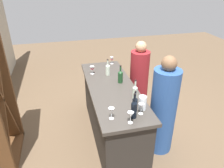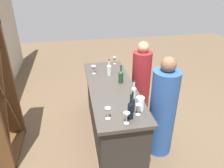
% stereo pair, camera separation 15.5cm
% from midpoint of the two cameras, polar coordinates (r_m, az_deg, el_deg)
% --- Properties ---
extents(ground_plane, '(12.00, 12.00, 0.00)m').
position_cam_midpoint_polar(ground_plane, '(3.93, 1.16, -13.11)').
color(ground_plane, brown).
extents(bar_counter, '(2.09, 0.72, 0.95)m').
position_cam_midpoint_polar(bar_counter, '(3.63, 1.23, -7.35)').
color(bar_counter, '#2A2723').
rests_on(bar_counter, ground).
extents(wine_bottle_leftmost_near_black, '(0.07, 0.07, 0.34)m').
position_cam_midpoint_polar(wine_bottle_leftmost_near_black, '(2.64, 6.62, -6.65)').
color(wine_bottle_leftmost_near_black, black).
rests_on(wine_bottle_leftmost_near_black, bar_counter).
extents(wine_bottle_second_left_near_black, '(0.07, 0.07, 0.30)m').
position_cam_midpoint_polar(wine_bottle_second_left_near_black, '(2.76, 6.97, -5.39)').
color(wine_bottle_second_left_near_black, black).
rests_on(wine_bottle_second_left_near_black, bar_counter).
extents(wine_bottle_center_clear_pale, '(0.07, 0.07, 0.29)m').
position_cam_midpoint_polar(wine_bottle_center_clear_pale, '(3.03, 7.21, -2.18)').
color(wine_bottle_center_clear_pale, '#B7C6B2').
rests_on(wine_bottle_center_clear_pale, bar_counter).
extents(wine_bottle_second_right_olive_green, '(0.08, 0.08, 0.30)m').
position_cam_midpoint_polar(wine_bottle_second_right_olive_green, '(3.47, 3.64, 2.03)').
color(wine_bottle_second_right_olive_green, '#193D1E').
rests_on(wine_bottle_second_right_olive_green, bar_counter).
extents(wine_bottle_rightmost_clear_pale, '(0.07, 0.07, 0.29)m').
position_cam_midpoint_polar(wine_bottle_rightmost_clear_pale, '(3.73, 0.41, 3.96)').
color(wine_bottle_rightmost_clear_pale, '#B7C6B2').
rests_on(wine_bottle_rightmost_clear_pale, bar_counter).
extents(wine_glass_near_left, '(0.06, 0.06, 0.14)m').
position_cam_midpoint_polar(wine_glass_near_left, '(4.21, 1.70, 6.56)').
color(wine_glass_near_left, white).
rests_on(wine_glass_near_left, bar_counter).
extents(wine_glass_near_center, '(0.07, 0.07, 0.15)m').
position_cam_midpoint_polar(wine_glass_near_center, '(2.72, 8.59, -6.09)').
color(wine_glass_near_center, white).
rests_on(wine_glass_near_center, bar_counter).
extents(wine_glass_near_right, '(0.08, 0.08, 0.15)m').
position_cam_midpoint_polar(wine_glass_near_right, '(2.56, 5.62, -8.29)').
color(wine_glass_near_right, white).
rests_on(wine_glass_near_right, bar_counter).
extents(wine_glass_far_left, '(0.07, 0.07, 0.16)m').
position_cam_midpoint_polar(wine_glass_far_left, '(2.62, 0.59, -7.13)').
color(wine_glass_far_left, white).
rests_on(wine_glass_far_left, bar_counter).
extents(wine_glass_far_center, '(0.07, 0.07, 0.14)m').
position_cam_midpoint_polar(wine_glass_far_center, '(3.79, -3.69, 4.16)').
color(wine_glass_far_center, white).
rests_on(wine_glass_far_center, bar_counter).
extents(water_pitcher, '(0.10, 0.10, 0.19)m').
position_cam_midpoint_polar(water_pitcher, '(2.82, 9.00, -5.17)').
color(water_pitcher, silver).
rests_on(water_pitcher, bar_counter).
extents(person_left_guest, '(0.45, 0.45, 1.47)m').
position_cam_midpoint_polar(person_left_guest, '(4.18, 8.70, 0.49)').
color(person_left_guest, maroon).
rests_on(person_left_guest, ground).
extents(person_center_guest, '(0.45, 0.45, 1.58)m').
position_cam_midpoint_polar(person_center_guest, '(3.32, 14.50, -7.05)').
color(person_center_guest, '#284C8C').
rests_on(person_center_guest, ground).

